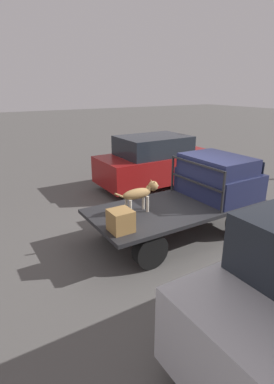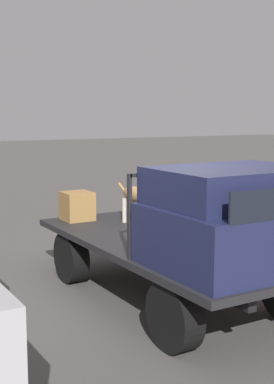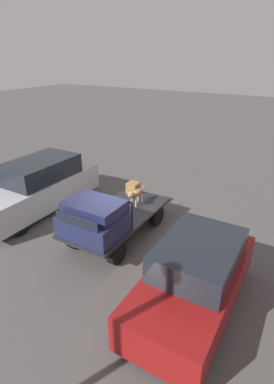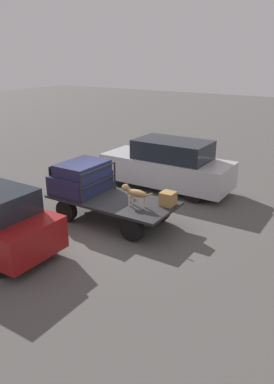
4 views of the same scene
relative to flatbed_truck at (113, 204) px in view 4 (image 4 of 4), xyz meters
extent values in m
plane|color=#514F4C|center=(0.00, 0.00, -0.56)|extent=(80.00, 80.00, 0.00)
cylinder|color=black|center=(1.24, 0.77, -0.21)|extent=(0.69, 0.24, 0.69)
cylinder|color=black|center=(1.24, -0.77, -0.21)|extent=(0.69, 0.24, 0.69)
cylinder|color=black|center=(-1.24, 0.77, -0.21)|extent=(0.69, 0.24, 0.69)
cylinder|color=black|center=(-1.24, -0.77, -0.21)|extent=(0.69, 0.24, 0.69)
cube|color=black|center=(0.00, 0.32, 0.03)|extent=(3.69, 0.10, 0.18)
cube|color=black|center=(0.00, -0.32, 0.03)|extent=(3.69, 0.10, 0.18)
cube|color=#232326|center=(0.00, 0.00, 0.16)|extent=(4.01, 1.86, 0.08)
cube|color=#1E2347|center=(1.27, 0.00, 0.50)|extent=(1.38, 1.74, 0.61)
cube|color=#1E2347|center=(1.17, 0.00, 1.00)|extent=(1.17, 1.60, 0.38)
cube|color=black|center=(1.95, 0.00, 0.94)|extent=(0.02, 1.42, 0.28)
cube|color=#232326|center=(0.51, 0.85, 0.65)|extent=(0.04, 0.04, 0.91)
cube|color=#232326|center=(0.51, -0.85, 0.65)|extent=(0.04, 0.04, 0.91)
cube|color=#232326|center=(0.51, 0.00, 1.09)|extent=(0.04, 1.70, 0.04)
cube|color=#232326|center=(0.51, 0.00, 0.65)|extent=(0.04, 1.70, 0.04)
cylinder|color=beige|center=(-0.78, 0.21, 0.37)|extent=(0.06, 0.06, 0.35)
cylinder|color=beige|center=(-0.78, 0.04, 0.37)|extent=(0.06, 0.06, 0.35)
cylinder|color=beige|center=(-1.20, 0.21, 0.37)|extent=(0.06, 0.06, 0.35)
cylinder|color=beige|center=(-1.20, 0.04, 0.37)|extent=(0.06, 0.06, 0.35)
ellipsoid|color=olive|center=(-0.99, 0.12, 0.61)|extent=(0.68, 0.22, 0.22)
sphere|color=beige|center=(-0.80, 0.12, 0.58)|extent=(0.10, 0.10, 0.10)
cylinder|color=olive|center=(-0.70, 0.12, 0.68)|extent=(0.16, 0.12, 0.15)
sphere|color=olive|center=(-0.58, 0.12, 0.72)|extent=(0.22, 0.22, 0.22)
cone|color=beige|center=(-0.49, 0.12, 0.70)|extent=(0.12, 0.12, 0.12)
cone|color=olive|center=(-0.59, 0.18, 0.81)|extent=(0.06, 0.08, 0.10)
cone|color=olive|center=(-0.59, 0.06, 0.81)|extent=(0.06, 0.08, 0.10)
cylinder|color=olive|center=(-1.37, 0.12, 0.64)|extent=(0.29, 0.04, 0.19)
cube|color=olive|center=(-1.70, -0.46, 0.40)|extent=(0.41, 0.41, 0.41)
cylinder|color=black|center=(0.49, 2.49, -0.26)|extent=(0.60, 0.20, 0.60)
cylinder|color=black|center=(1.63, -2.82, -0.26)|extent=(0.60, 0.20, 0.60)
cylinder|color=black|center=(1.63, -4.42, -0.26)|extent=(0.60, 0.20, 0.60)
cylinder|color=black|center=(-1.51, -2.82, -0.26)|extent=(0.60, 0.20, 0.60)
cylinder|color=black|center=(-1.51, -4.42, -0.26)|extent=(0.60, 0.20, 0.60)
cube|color=#B7B7BC|center=(0.06, -3.62, 0.19)|extent=(5.07, 1.88, 0.98)
cube|color=#1E232B|center=(-0.19, -3.62, 1.03)|extent=(2.79, 1.69, 0.71)
camera|label=1|loc=(-4.06, -4.88, 2.73)|focal=28.00mm
camera|label=2|loc=(5.31, -3.57, 1.72)|focal=50.00mm
camera|label=3|loc=(6.99, 4.85, 4.95)|focal=28.00mm
camera|label=4|loc=(-6.50, 8.72, 4.43)|focal=35.00mm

